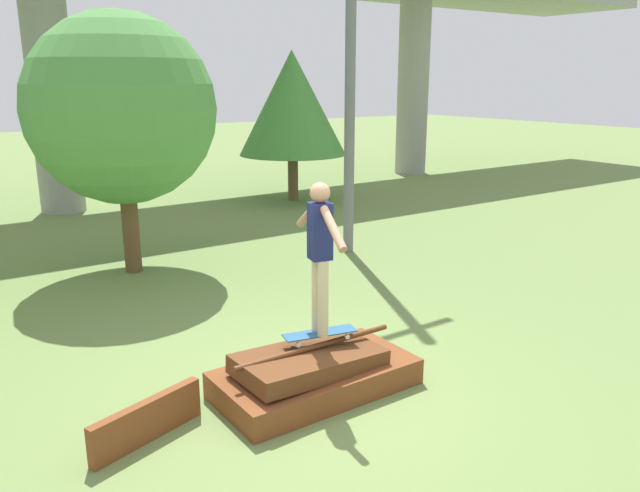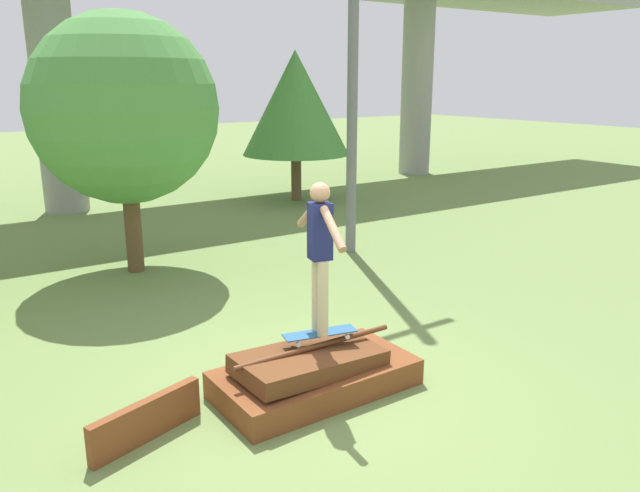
{
  "view_description": "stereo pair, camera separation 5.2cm",
  "coord_description": "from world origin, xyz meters",
  "px_view_note": "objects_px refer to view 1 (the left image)",
  "views": [
    {
      "loc": [
        -3.5,
        -5.19,
        3.34
      ],
      "look_at": [
        0.1,
        0.07,
        1.63
      ],
      "focal_mm": 35.0,
      "sensor_mm": 36.0,
      "label": 1
    },
    {
      "loc": [
        -3.46,
        -5.22,
        3.34
      ],
      "look_at": [
        0.1,
        0.07,
        1.63
      ],
      "focal_mm": 35.0,
      "sensor_mm": 36.0,
      "label": 2
    }
  ],
  "objects_px": {
    "skater": "(320,247)",
    "tree_behind_left": "(121,109)",
    "utility_pole": "(351,20)",
    "tree_mid_back": "(292,103)",
    "skateboard": "(320,333)"
  },
  "relations": [
    {
      "from": "skater",
      "to": "tree_behind_left",
      "type": "bearing_deg",
      "value": 93.31
    },
    {
      "from": "utility_pole",
      "to": "tree_behind_left",
      "type": "distance_m",
      "value": 4.4
    },
    {
      "from": "skater",
      "to": "tree_mid_back",
      "type": "xyz_separation_m",
      "value": [
        5.66,
        9.61,
        1.08
      ]
    },
    {
      "from": "utility_pole",
      "to": "skater",
      "type": "bearing_deg",
      "value": -130.11
    },
    {
      "from": "skater",
      "to": "tree_mid_back",
      "type": "distance_m",
      "value": 11.21
    },
    {
      "from": "skateboard",
      "to": "utility_pole",
      "type": "height_order",
      "value": "utility_pole"
    },
    {
      "from": "skater",
      "to": "skateboard",
      "type": "bearing_deg",
      "value": 161.57
    },
    {
      "from": "skateboard",
      "to": "tree_behind_left",
      "type": "relative_size",
      "value": 0.19
    },
    {
      "from": "skateboard",
      "to": "tree_mid_back",
      "type": "relative_size",
      "value": 0.21
    },
    {
      "from": "tree_mid_back",
      "to": "tree_behind_left",
      "type": "bearing_deg",
      "value": -145.17
    },
    {
      "from": "skater",
      "to": "tree_mid_back",
      "type": "bearing_deg",
      "value": 59.5
    },
    {
      "from": "skateboard",
      "to": "tree_behind_left",
      "type": "bearing_deg",
      "value": 93.31
    },
    {
      "from": "skater",
      "to": "utility_pole",
      "type": "bearing_deg",
      "value": 49.89
    },
    {
      "from": "skateboard",
      "to": "tree_behind_left",
      "type": "distance_m",
      "value": 5.89
    },
    {
      "from": "skater",
      "to": "utility_pole",
      "type": "distance_m",
      "value": 6.31
    }
  ]
}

